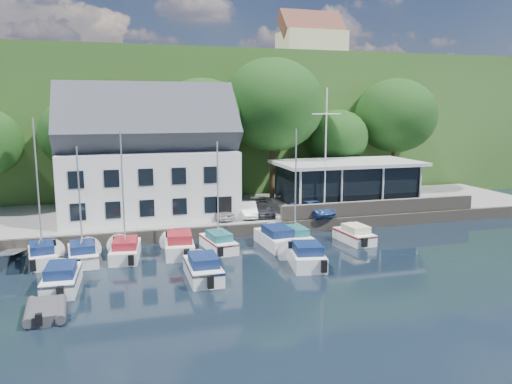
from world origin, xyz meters
The scene contains 32 objects.
ground centered at (0.00, 0.00, 0.00)m, with size 180.00×180.00×0.00m, color black.
quay centered at (0.00, 17.50, 0.50)m, with size 60.00×13.00×1.00m, color gray.
quay_face centered at (0.00, 11.00, 0.50)m, with size 60.00×0.30×1.00m, color #655C50.
hillside centered at (0.00, 62.00, 8.00)m, with size 160.00×75.00×16.00m, color #2E4F1D.
field_patch centered at (8.00, 70.00, 16.15)m, with size 50.00×30.00×0.30m, color #505E2F.
farmhouse centered at (22.00, 52.00, 20.10)m, with size 10.40×7.00×8.20m, color beige, non-canonical shape.
harbor_building centered at (-7.00, 16.50, 5.35)m, with size 14.40×8.20×8.70m, color white, non-canonical shape.
club_pavilion centered at (11.00, 16.00, 3.05)m, with size 13.20×7.20×4.10m, color black, non-canonical shape.
seawall centered at (12.00, 11.40, 1.60)m, with size 18.00×0.50×1.20m, color #655C50.
gangway centered at (-16.50, 9.00, 0.00)m, with size 1.20×6.00×1.40m, color silver, non-canonical shape.
car_silver centered at (-1.81, 13.53, 1.64)m, with size 1.51×3.76×1.28m, color silver.
car_white centered at (0.82, 13.57, 1.61)m, with size 1.29×3.70×1.22m, color silver.
car_dgrey centered at (2.12, 13.67, 1.55)m, with size 1.53×3.77×1.09m, color #2D2D32.
car_blue centered at (6.22, 12.49, 1.67)m, with size 1.53×3.89×1.33m, color navy.
flagpole centered at (7.26, 12.54, 6.30)m, with size 2.54×0.20×10.60m, color white, non-canonical shape.
tree_1 centered at (-12.57, 22.07, 6.00)m, with size 7.32×7.32×10.00m, color #11330F, non-canonical shape.
tree_2 centered at (-1.50, 21.31, 6.88)m, with size 8.61×8.61×11.77m, color #11330F, non-canonical shape.
tree_3 centered at (5.45, 21.37, 7.90)m, with size 10.10×10.10×13.81m, color #11330F, non-canonical shape.
tree_4 centered at (13.05, 22.48, 5.41)m, with size 6.45×6.45×8.81m, color #11330F, non-canonical shape.
tree_5 centered at (19.99, 22.71, 7.06)m, with size 8.87×8.87×12.13m, color #11330F, non-canonical shape.
boat_r1_0 centered at (-14.51, 8.00, 4.35)m, with size 1.83×5.31×8.71m, color white, non-canonical shape.
boat_r1_1 centered at (-12.04, 7.68, 4.15)m, with size 1.94×5.79×8.30m, color white, non-canonical shape.
boat_r1_2 centered at (-9.32, 7.84, 4.15)m, with size 1.96×6.08×8.29m, color white, non-canonical shape.
boat_r1_3 centered at (-5.73, 7.73, 0.79)m, with size 2.10×5.98×1.58m, color white, non-canonical shape.
boat_r1_4 centered at (-2.91, 7.98, 4.14)m, with size 1.72×5.69×8.27m, color white, non-canonical shape.
boat_r1_5 centered at (1.34, 7.70, 0.76)m, with size 2.13×6.47×1.52m, color white, non-canonical shape.
boat_r1_6 centered at (2.81, 7.77, 4.20)m, with size 1.70×5.51×8.39m, color white, non-canonical shape.
boat_r1_7 centered at (7.34, 7.14, 0.68)m, with size 1.83×5.18×1.36m, color white, non-canonical shape.
boat_r2_0 centered at (-12.92, 2.85, 0.73)m, with size 1.94×5.95×1.47m, color white, non-canonical shape.
boat_r2_2 centered at (-5.04, 2.30, 0.75)m, with size 1.99×5.87×1.51m, color white, non-canonical shape.
boat_r2_3 centered at (1.71, 2.80, 0.77)m, with size 2.14×5.33×1.54m, color white, non-canonical shape.
dinghy_1 centered at (-13.35, -0.93, 0.38)m, with size 1.95×3.25×0.76m, color #3A393E, non-canonical shape.
Camera 1 is at (-9.92, -25.74, 10.02)m, focal length 35.00 mm.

